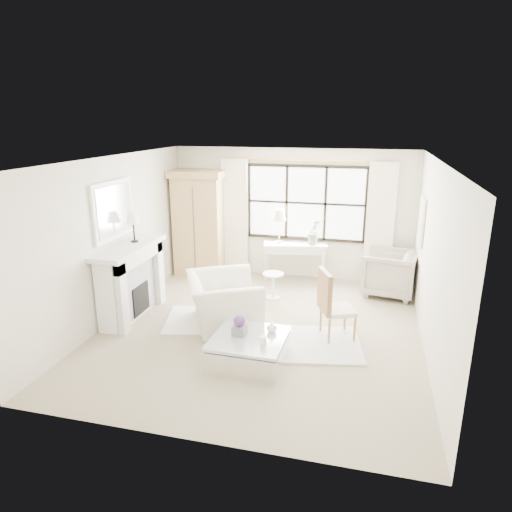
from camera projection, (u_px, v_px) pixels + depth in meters
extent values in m
plane|color=tan|center=(260.00, 329.00, 7.37)|extent=(5.50, 5.50, 0.00)
plane|color=silver|center=(261.00, 160.00, 6.58)|extent=(5.50, 5.50, 0.00)
plane|color=white|center=(291.00, 214.00, 9.53)|extent=(5.00, 0.00, 5.00)
plane|color=beige|center=(194.00, 325.00, 4.42)|extent=(5.00, 0.00, 5.00)
plane|color=beige|center=(114.00, 239.00, 7.56)|extent=(0.00, 5.50, 5.50)
plane|color=beige|center=(433.00, 261.00, 6.39)|extent=(0.00, 5.50, 5.50)
cube|color=white|center=(306.00, 203.00, 9.37)|extent=(2.40, 0.02, 1.50)
cylinder|color=#C08F42|center=(307.00, 160.00, 9.06)|extent=(3.30, 0.04, 0.04)
cube|color=white|center=(235.00, 217.00, 9.75)|extent=(0.55, 0.10, 2.47)
cube|color=white|center=(380.00, 225.00, 9.05)|extent=(0.55, 0.10, 2.47)
cube|color=silver|center=(129.00, 283.00, 7.73)|extent=(0.34, 1.50, 1.18)
cube|color=silver|center=(139.00, 287.00, 7.71)|extent=(0.03, 1.22, 0.97)
cube|color=black|center=(140.00, 299.00, 7.77)|extent=(0.06, 0.52, 0.50)
cube|color=silver|center=(128.00, 248.00, 7.54)|extent=(0.58, 1.66, 0.08)
cube|color=white|center=(113.00, 210.00, 7.41)|extent=(0.05, 1.15, 0.95)
cube|color=#B5B9C1|center=(115.00, 210.00, 7.40)|extent=(0.02, 1.00, 0.80)
cube|color=white|center=(421.00, 222.00, 7.92)|extent=(0.04, 0.62, 0.82)
cube|color=beige|center=(420.00, 222.00, 7.92)|extent=(0.01, 0.52, 0.72)
cylinder|color=black|center=(135.00, 241.00, 7.72)|extent=(0.12, 0.12, 0.03)
cylinder|color=black|center=(134.00, 232.00, 7.67)|extent=(0.03, 0.03, 0.30)
cone|color=beige|center=(133.00, 218.00, 7.60)|extent=(0.22, 0.22, 0.18)
cube|color=tan|center=(199.00, 227.00, 9.73)|extent=(1.02, 0.63, 2.10)
cube|color=tan|center=(197.00, 174.00, 9.40)|extent=(1.14, 0.74, 0.14)
cube|color=white|center=(295.00, 249.00, 9.42)|extent=(1.30, 0.66, 0.14)
cube|color=white|center=(295.00, 245.00, 9.40)|extent=(1.37, 0.72, 0.06)
cylinder|color=#B7813F|center=(279.00, 242.00, 9.46)|extent=(0.14, 0.14, 0.03)
cylinder|color=#B7813F|center=(279.00, 230.00, 9.39)|extent=(0.02, 0.02, 0.46)
cone|color=beige|center=(279.00, 215.00, 9.30)|extent=(0.28, 0.28, 0.22)
imported|color=#5F7850|center=(314.00, 232.00, 9.23)|extent=(0.35, 0.32, 0.53)
cylinder|color=silver|center=(273.00, 298.00, 8.62)|extent=(0.26, 0.26, 0.03)
cylinder|color=silver|center=(273.00, 286.00, 8.55)|extent=(0.06, 0.06, 0.44)
cylinder|color=silver|center=(273.00, 274.00, 8.48)|extent=(0.40, 0.40, 0.03)
cube|color=white|center=(214.00, 320.00, 7.69)|extent=(1.81, 1.46, 0.03)
cube|color=silver|center=(307.00, 344.00, 6.87)|extent=(1.79, 1.48, 0.03)
imported|color=white|center=(223.00, 302.00, 7.41)|extent=(1.56, 1.63, 0.83)
imported|color=#A59C8B|center=(389.00, 273.00, 8.71)|extent=(1.10, 1.08, 0.87)
cube|color=silver|center=(338.00, 310.00, 6.97)|extent=(0.61, 0.62, 0.07)
cube|color=#A27043|center=(325.00, 292.00, 6.84)|extent=(0.24, 0.46, 0.60)
cube|color=white|center=(249.00, 351.00, 6.36)|extent=(1.02, 1.02, 0.32)
cube|color=#B9BDC4|center=(249.00, 338.00, 6.30)|extent=(1.02, 1.02, 0.04)
cube|color=slate|center=(240.00, 330.00, 6.33)|extent=(0.19, 0.19, 0.13)
sphere|color=#582E73|center=(239.00, 321.00, 6.29)|extent=(0.16, 0.16, 0.16)
cylinder|color=white|center=(263.00, 341.00, 6.05)|extent=(0.09, 0.09, 0.12)
imported|color=silver|center=(272.00, 327.00, 6.41)|extent=(0.16, 0.16, 0.15)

